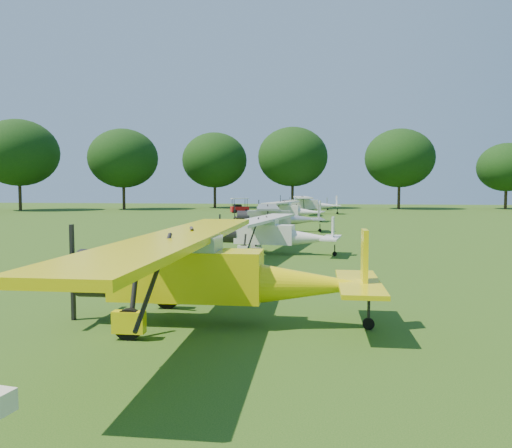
{
  "coord_description": "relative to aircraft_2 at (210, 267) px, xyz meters",
  "views": [
    {
      "loc": [
        3.9,
        -22.82,
        3.03
      ],
      "look_at": [
        0.44,
        0.29,
        1.4
      ],
      "focal_mm": 35.0,
      "sensor_mm": 36.0,
      "label": 1
    }
  ],
  "objects": [
    {
      "name": "ground",
      "position": [
        -1.24,
        12.07,
        -1.3
      ],
      "size": [
        160.0,
        160.0,
        0.0
      ],
      "primitive_type": "plane",
      "color": "#1B4812",
      "rests_on": "ground"
    },
    {
      "name": "aircraft_6",
      "position": [
        -0.1,
        50.57,
        0.05
      ],
      "size": [
        7.41,
        11.77,
        2.31
      ],
      "rotation": [
        0.0,
        0.0,
        0.13
      ],
      "color": "silver",
      "rests_on": "ground"
    },
    {
      "name": "aircraft_7",
      "position": [
        -0.65,
        63.03,
        -0.22
      ],
      "size": [
        5.95,
        9.45,
        1.86
      ],
      "rotation": [
        0.0,
        0.0,
        -0.12
      ],
      "color": "#BAB9BE",
      "rests_on": "ground"
    },
    {
      "name": "golf_cart",
      "position": [
        -8.95,
        52.28,
        -0.67
      ],
      "size": [
        2.52,
        2.08,
        1.88
      ],
      "rotation": [
        0.0,
        0.0,
        0.43
      ],
      "color": "#AC0C10",
      "rests_on": "ground"
    },
    {
      "name": "tree_belt",
      "position": [
        2.33,
        12.23,
        6.73
      ],
      "size": [
        137.36,
        130.27,
        14.52
      ],
      "color": "black",
      "rests_on": "ground"
    },
    {
      "name": "aircraft_3",
      "position": [
        0.02,
        12.38,
        -0.23
      ],
      "size": [
        5.86,
        9.3,
        1.83
      ],
      "rotation": [
        0.0,
        0.0,
        -0.12
      ],
      "color": "silver",
      "rests_on": "ground"
    },
    {
      "name": "aircraft_4",
      "position": [
        -1.2,
        24.5,
        -0.13
      ],
      "size": [
        6.46,
        10.25,
        2.01
      ],
      "rotation": [
        0.0,
        0.0,
        0.13
      ],
      "color": "#BAB9BE",
      "rests_on": "ground"
    },
    {
      "name": "aircraft_2",
      "position": [
        0.0,
        0.0,
        0.0
      ],
      "size": [
        7.09,
        11.27,
        2.23
      ],
      "rotation": [
        0.0,
        0.0,
        0.03
      ],
      "color": "yellow",
      "rests_on": "ground"
    },
    {
      "name": "aircraft_5",
      "position": [
        -1.33,
        36.56,
        -0.13
      ],
      "size": [
        6.44,
        10.22,
        2.01
      ],
      "rotation": [
        0.0,
        0.0,
        -0.14
      ],
      "color": "silver",
      "rests_on": "ground"
    }
  ]
}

